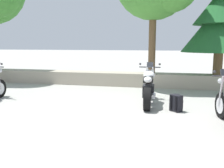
# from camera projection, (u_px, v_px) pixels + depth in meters

# --- Properties ---
(ground_plane) EXTENTS (120.00, 120.00, 0.00)m
(ground_plane) POSITION_uv_depth(u_px,v_px,m) (99.00, 119.00, 5.77)
(ground_plane) COLOR #A3A099
(stone_wall) EXTENTS (36.00, 0.80, 0.55)m
(stone_wall) POSITION_uv_depth(u_px,v_px,m) (129.00, 79.00, 10.35)
(stone_wall) COLOR #A89E89
(stone_wall) RESTS_ON ground
(motorcycle_white_centre) EXTENTS (0.67, 2.06, 1.18)m
(motorcycle_white_centre) POSITION_uv_depth(u_px,v_px,m) (149.00, 88.00, 7.18)
(motorcycle_white_centre) COLOR black
(motorcycle_white_centre) RESTS_ON ground
(rider_backpack) EXTENTS (0.35, 0.35, 0.47)m
(rider_backpack) POSITION_uv_depth(u_px,v_px,m) (176.00, 102.00, 6.41)
(rider_backpack) COLOR black
(rider_backpack) RESTS_ON ground
(pine_tree_mid_right) EXTENTS (2.88, 2.88, 3.83)m
(pine_tree_mid_right) POSITION_uv_depth(u_px,v_px,m) (221.00, 19.00, 9.33)
(pine_tree_mid_right) COLOR brown
(pine_tree_mid_right) RESTS_ON stone_wall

